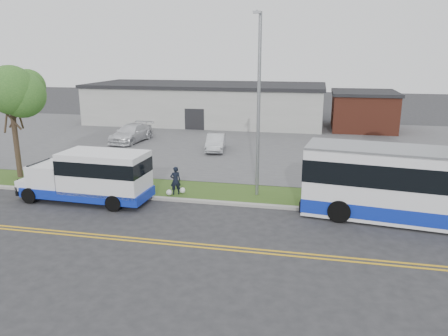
% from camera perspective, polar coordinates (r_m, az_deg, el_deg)
% --- Properties ---
extents(ground, '(140.00, 140.00, 0.00)m').
position_cam_1_polar(ground, '(22.08, -4.49, -5.42)').
color(ground, '#28282B').
rests_on(ground, ground).
extents(lane_line_north, '(70.00, 0.12, 0.01)m').
position_cam_1_polar(lane_line_north, '(18.70, -7.88, -9.39)').
color(lane_line_north, gold).
rests_on(lane_line_north, ground).
extents(lane_line_south, '(70.00, 0.12, 0.01)m').
position_cam_1_polar(lane_line_south, '(18.44, -8.20, -9.76)').
color(lane_line_south, gold).
rests_on(lane_line_south, ground).
extents(curb, '(80.00, 0.30, 0.15)m').
position_cam_1_polar(curb, '(23.05, -3.71, -4.32)').
color(curb, '#9E9B93').
rests_on(curb, ground).
extents(verge, '(80.00, 3.30, 0.10)m').
position_cam_1_polar(verge, '(24.70, -2.58, -3.04)').
color(verge, '#37531B').
rests_on(verge, ground).
extents(parking_lot, '(80.00, 25.00, 0.10)m').
position_cam_1_polar(parking_lot, '(38.07, 2.79, 3.36)').
color(parking_lot, '#4C4C4F').
rests_on(parking_lot, ground).
extents(commercial_building, '(25.40, 10.40, 4.35)m').
position_cam_1_polar(commercial_building, '(48.64, -2.28, 8.43)').
color(commercial_building, '#9E9E99').
rests_on(commercial_building, ground).
extents(brick_wing, '(6.30, 7.30, 3.90)m').
position_cam_1_polar(brick_wing, '(46.39, 17.72, 7.16)').
color(brick_wing, brown).
rests_on(brick_wing, ground).
extents(tree_west, '(4.40, 4.40, 6.91)m').
position_cam_1_polar(tree_west, '(29.34, -26.13, 8.46)').
color(tree_west, '#32221B').
rests_on(tree_west, verge).
extents(streetlight_near, '(0.35, 1.53, 9.50)m').
position_cam_1_polar(streetlight_near, '(22.87, 4.53, 8.79)').
color(streetlight_near, gray).
rests_on(streetlight_near, verge).
extents(shuttle_bus, '(7.17, 2.62, 2.71)m').
position_cam_1_polar(shuttle_bus, '(23.73, -16.75, -0.90)').
color(shuttle_bus, '#0F27A3').
rests_on(shuttle_bus, ground).
extents(transit_bus, '(12.54, 4.40, 3.41)m').
position_cam_1_polar(transit_bus, '(22.00, 26.57, -2.35)').
color(transit_bus, white).
rests_on(transit_bus, ground).
extents(pedestrian, '(0.68, 0.61, 1.57)m').
position_cam_1_polar(pedestrian, '(23.91, -6.35, -1.64)').
color(pedestrian, black).
rests_on(pedestrian, verge).
extents(parked_car_a, '(1.92, 4.07, 1.29)m').
position_cam_1_polar(parked_car_a, '(34.54, -1.09, 3.36)').
color(parked_car_a, silver).
rests_on(parked_car_a, parking_lot).
extents(parked_car_b, '(2.65, 5.39, 1.51)m').
position_cam_1_polar(parked_car_b, '(38.79, -12.04, 4.48)').
color(parked_car_b, silver).
rests_on(parked_car_b, parking_lot).
extents(grocery_bag_left, '(0.32, 0.32, 0.32)m').
position_cam_1_polar(grocery_bag_left, '(23.96, -7.17, -3.19)').
color(grocery_bag_left, white).
rests_on(grocery_bag_left, verge).
extents(grocery_bag_right, '(0.32, 0.32, 0.32)m').
position_cam_1_polar(grocery_bag_right, '(24.23, -5.44, -2.93)').
color(grocery_bag_right, white).
rests_on(grocery_bag_right, verge).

